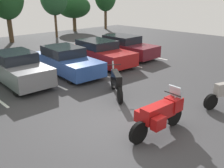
# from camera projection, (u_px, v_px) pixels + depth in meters

# --- Properties ---
(ground) EXTENTS (44.00, 44.00, 0.10)m
(ground) POSITION_uv_depth(u_px,v_px,m) (124.00, 129.00, 7.95)
(ground) COLOR #38383A
(motorcycle_touring) EXTENTS (2.35, 0.93, 1.41)m
(motorcycle_touring) POSITION_uv_depth(u_px,v_px,m) (160.00, 113.00, 7.41)
(motorcycle_touring) COLOR black
(motorcycle_touring) RESTS_ON ground
(motorcycle_third) EXTENTS (1.41, 1.96, 1.33)m
(motorcycle_third) POSITION_uv_depth(u_px,v_px,m) (116.00, 82.00, 10.30)
(motorcycle_third) COLOR black
(motorcycle_third) RESTS_ON ground
(parking_stripes) EXTENTS (19.09, 4.76, 0.01)m
(parking_stripes) POSITION_uv_depth(u_px,v_px,m) (16.00, 84.00, 11.82)
(parking_stripes) COLOR silver
(parking_stripes) RESTS_ON ground
(car_grey) EXTENTS (1.93, 4.34, 1.54)m
(car_grey) POSITION_uv_depth(u_px,v_px,m) (18.00, 68.00, 11.78)
(car_grey) COLOR slate
(car_grey) RESTS_ON ground
(car_blue) EXTENTS (2.22, 4.90, 1.44)m
(car_blue) POSITION_uv_depth(u_px,v_px,m) (67.00, 61.00, 13.41)
(car_blue) COLOR #2D519E
(car_blue) RESTS_ON ground
(car_red) EXTENTS (2.31, 4.94, 1.47)m
(car_red) POSITION_uv_depth(u_px,v_px,m) (100.00, 53.00, 15.28)
(car_red) COLOR maroon
(car_red) RESTS_ON ground
(car_maroon) EXTENTS (1.95, 4.75, 1.47)m
(car_maroon) POSITION_uv_depth(u_px,v_px,m) (125.00, 47.00, 17.15)
(car_maroon) COLOR maroon
(car_maroon) RESTS_ON ground
(tree_far_right) EXTENTS (4.05, 4.05, 4.25)m
(tree_far_right) POSITION_uv_depth(u_px,v_px,m) (74.00, 7.00, 29.26)
(tree_far_right) COLOR #4C3823
(tree_far_right) RESTS_ON ground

